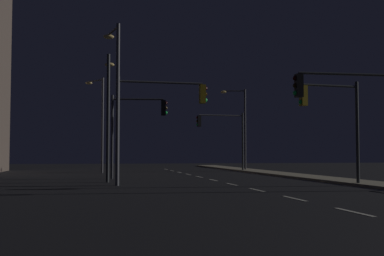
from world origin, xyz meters
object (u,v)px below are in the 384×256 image
traffic_light_far_right (137,120)px  traffic_light_mid_right (222,129)px  street_lamp_mid_block (100,116)px  street_lamp_corner (108,105)px  traffic_light_near_right (353,102)px  street_lamp_across_street (116,89)px  traffic_light_far_center (158,108)px  traffic_light_overhead_east (331,111)px  street_lamp_median (241,121)px

traffic_light_far_right → traffic_light_mid_right: 13.07m
street_lamp_mid_block → street_lamp_corner: size_ratio=1.10×
street_lamp_mid_block → traffic_light_near_right: bearing=-64.5°
street_lamp_mid_block → street_lamp_across_street: size_ratio=0.97×
traffic_light_far_center → traffic_light_overhead_east: size_ratio=1.09×
traffic_light_far_right → street_lamp_corner: 3.64m
street_lamp_mid_block → street_lamp_median: bearing=10.1°
traffic_light_mid_right → street_lamp_median: street_lamp_median is taller
street_lamp_median → traffic_light_far_right: bearing=-130.6°
street_lamp_median → street_lamp_corner: bearing=-128.6°
traffic_light_far_center → traffic_light_near_right: bearing=-36.3°
traffic_light_far_center → traffic_light_overhead_east: traffic_light_far_center is taller
traffic_light_overhead_east → street_lamp_corner: (-10.32, 5.65, 0.66)m
traffic_light_mid_right → traffic_light_overhead_east: bearing=-88.6°
traffic_light_far_center → street_lamp_mid_block: bearing=99.8°
traffic_light_near_right → traffic_light_mid_right: (0.00, 21.97, -0.06)m
street_lamp_corner → traffic_light_near_right: bearing=-41.0°
traffic_light_near_right → traffic_light_mid_right: traffic_light_near_right is taller
traffic_light_overhead_east → street_lamp_across_street: 10.44m
street_lamp_across_street → street_lamp_mid_block: bearing=92.5°
traffic_light_overhead_east → street_lamp_median: bearing=85.3°
street_lamp_median → traffic_light_overhead_east: bearing=-94.7°
traffic_light_far_right → street_lamp_mid_block: street_lamp_mid_block is taller
street_lamp_across_street → street_lamp_median: bearing=56.9°
traffic_light_far_right → street_lamp_corner: bearing=-119.9°
street_lamp_across_street → traffic_light_overhead_east: bearing=-15.1°
traffic_light_overhead_east → traffic_light_far_right: bearing=134.2°
traffic_light_far_right → street_lamp_corner: street_lamp_corner is taller
street_lamp_median → traffic_light_mid_right: bearing=-143.0°
traffic_light_near_right → traffic_light_far_center: (-7.46, 5.48, 0.10)m
traffic_light_near_right → street_lamp_mid_block: bearing=115.5°
street_lamp_median → street_lamp_across_street: 21.49m
street_lamp_median → street_lamp_across_street: bearing=-123.1°
traffic_light_near_right → traffic_light_far_right: (-8.05, 11.67, -0.08)m
street_lamp_across_street → street_lamp_corner: 3.01m
traffic_light_near_right → traffic_light_far_right: traffic_light_far_right is taller
traffic_light_far_center → traffic_light_overhead_east: bearing=-18.0°
traffic_light_far_right → traffic_light_overhead_east: traffic_light_far_right is taller
traffic_light_near_right → street_lamp_mid_block: street_lamp_mid_block is taller
traffic_light_mid_right → street_lamp_across_street: bearing=-120.3°
street_lamp_median → street_lamp_corner: (-12.02, -15.05, -0.26)m
traffic_light_far_right → street_lamp_mid_block: 10.02m
traffic_light_far_right → traffic_light_overhead_east: (8.53, -8.77, -0.06)m
traffic_light_mid_right → street_lamp_corner: bearing=-126.3°
traffic_light_overhead_east → traffic_light_near_right: bearing=-99.4°
traffic_light_far_center → traffic_light_mid_right: bearing=65.6°
traffic_light_far_right → street_lamp_corner: size_ratio=0.74×
traffic_light_far_center → street_lamp_mid_block: 16.17m
traffic_light_far_center → street_lamp_median: 20.54m
traffic_light_near_right → traffic_light_overhead_east: traffic_light_near_right is taller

